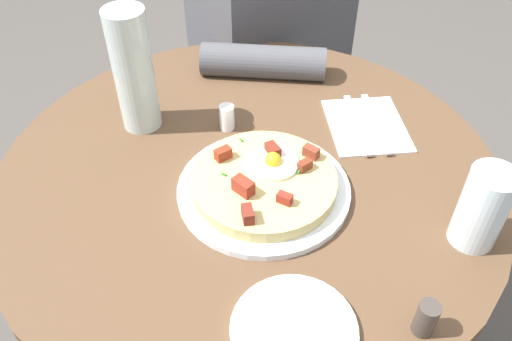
# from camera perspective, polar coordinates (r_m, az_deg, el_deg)

# --- Properties ---
(dining_table) EXTENTS (0.87, 0.87, 0.72)m
(dining_table) POSITION_cam_1_polar(r_m,az_deg,el_deg) (1.02, -0.71, -6.62)
(dining_table) COLOR brown
(dining_table) RESTS_ON ground_plane
(person_seated) EXTENTS (0.49, 0.46, 1.14)m
(person_seated) POSITION_cam_1_polar(r_m,az_deg,el_deg) (1.48, 1.60, 9.29)
(person_seated) COLOR #2D2D33
(person_seated) RESTS_ON ground_plane
(pizza_plate) EXTENTS (0.28, 0.28, 0.01)m
(pizza_plate) POSITION_cam_1_polar(r_m,az_deg,el_deg) (0.85, 0.85, -2.08)
(pizza_plate) COLOR white
(pizza_plate) RESTS_ON dining_table
(breakfast_pizza) EXTENTS (0.24, 0.24, 0.05)m
(breakfast_pizza) POSITION_cam_1_polar(r_m,az_deg,el_deg) (0.84, 0.91, -1.12)
(breakfast_pizza) COLOR tan
(breakfast_pizza) RESTS_ON pizza_plate
(bread_plate) EXTENTS (0.17, 0.17, 0.01)m
(bread_plate) POSITION_cam_1_polar(r_m,az_deg,el_deg) (0.70, 4.17, -17.01)
(bread_plate) COLOR white
(bread_plate) RESTS_ON dining_table
(napkin) EXTENTS (0.20, 0.22, 0.00)m
(napkin) POSITION_cam_1_polar(r_m,az_deg,el_deg) (1.01, 12.00, 4.85)
(napkin) COLOR white
(napkin) RESTS_ON dining_table
(fork) EXTENTS (0.10, 0.16, 0.00)m
(fork) POSITION_cam_1_polar(r_m,az_deg,el_deg) (1.00, 11.04, 5.01)
(fork) COLOR silver
(fork) RESTS_ON napkin
(knife) EXTENTS (0.10, 0.16, 0.00)m
(knife) POSITION_cam_1_polar(r_m,az_deg,el_deg) (1.01, 13.02, 5.10)
(knife) COLOR silver
(knife) RESTS_ON napkin
(water_glass) EXTENTS (0.07, 0.07, 0.13)m
(water_glass) POSITION_cam_1_polar(r_m,az_deg,el_deg) (0.81, 23.56, -3.80)
(water_glass) COLOR silver
(water_glass) RESTS_ON dining_table
(water_bottle) EXTENTS (0.07, 0.07, 0.23)m
(water_bottle) POSITION_cam_1_polar(r_m,az_deg,el_deg) (0.95, -13.25, 10.53)
(water_bottle) COLOR silver
(water_bottle) RESTS_ON dining_table
(salt_shaker) EXTENTS (0.03, 0.03, 0.05)m
(salt_shaker) POSITION_cam_1_polar(r_m,az_deg,el_deg) (0.97, -3.20, 5.83)
(salt_shaker) COLOR white
(salt_shaker) RESTS_ON dining_table
(pepper_shaker) EXTENTS (0.03, 0.03, 0.05)m
(pepper_shaker) POSITION_cam_1_polar(r_m,az_deg,el_deg) (0.71, 18.11, -15.13)
(pepper_shaker) COLOR #3F3833
(pepper_shaker) RESTS_ON dining_table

